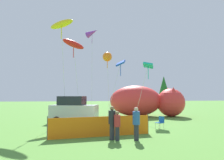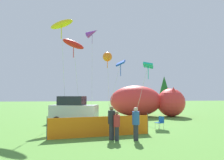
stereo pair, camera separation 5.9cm
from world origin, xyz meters
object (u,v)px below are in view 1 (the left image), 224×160
(kite_blue_box, at_px, (120,64))
(spectator_in_red_shirt, at_px, (112,121))
(kite_red_lizard, at_px, (74,44))
(kite_purple_delta, at_px, (92,33))
(spectator_in_white_shirt, at_px, (117,125))
(kite_yellow_hero, at_px, (61,25))
(inflatable_cat, at_px, (145,102))
(spectator_in_green_shirt, at_px, (136,122))
(parked_car, at_px, (74,110))
(folding_chair, at_px, (160,121))
(kite_orange_flower, at_px, (107,57))
(kite_teal_diamond, at_px, (148,66))

(kite_blue_box, bearing_deg, spectator_in_red_shirt, -102.84)
(kite_red_lizard, bearing_deg, kite_purple_delta, 64.33)
(kite_blue_box, bearing_deg, spectator_in_white_shirt, -101.05)
(kite_yellow_hero, bearing_deg, kite_blue_box, 21.69)
(inflatable_cat, xyz_separation_m, spectator_in_green_shirt, (-4.14, -12.40, -0.62))
(parked_car, height_order, kite_red_lizard, kite_red_lizard)
(spectator_in_green_shirt, bearing_deg, kite_purple_delta, 98.08)
(folding_chair, distance_m, kite_orange_flower, 11.36)
(parked_car, xyz_separation_m, inflatable_cat, (7.82, 4.44, 0.48))
(kite_orange_flower, relative_size, kite_teal_diamond, 1.32)
(kite_red_lizard, bearing_deg, spectator_in_green_shirt, -67.38)
(spectator_in_red_shirt, distance_m, kite_yellow_hero, 10.90)
(parked_car, relative_size, folding_chair, 4.89)
(folding_chair, xyz_separation_m, kite_orange_flower, (-2.86, 9.07, 6.21))
(inflatable_cat, xyz_separation_m, spectator_in_red_shirt, (-5.43, -12.05, -0.60))
(kite_teal_diamond, bearing_deg, kite_orange_flower, 124.78)
(kite_yellow_hero, bearing_deg, spectator_in_white_shirt, -62.74)
(spectator_in_white_shirt, xyz_separation_m, kite_purple_delta, (-0.83, 13.07, 8.70))
(spectator_in_red_shirt, bearing_deg, kite_teal_diamond, 59.69)
(inflatable_cat, height_order, spectator_in_green_shirt, inflatable_cat)
(inflatable_cat, bearing_deg, kite_purple_delta, -174.53)
(spectator_in_red_shirt, xyz_separation_m, kite_blue_box, (2.11, 9.24, 4.51))
(parked_car, bearing_deg, kite_yellow_hero, -135.49)
(kite_blue_box, height_order, kite_orange_flower, kite_orange_flower)
(kite_blue_box, relative_size, kite_orange_flower, 0.83)
(kite_blue_box, bearing_deg, kite_red_lizard, -174.21)
(parked_car, relative_size, kite_orange_flower, 0.60)
(spectator_in_green_shirt, relative_size, kite_yellow_hero, 0.20)
(parked_car, height_order, kite_orange_flower, kite_orange_flower)
(spectator_in_white_shirt, relative_size, spectator_in_green_shirt, 0.88)
(folding_chair, bearing_deg, spectator_in_red_shirt, 8.99)
(kite_purple_delta, bearing_deg, kite_teal_diamond, -45.96)
(spectator_in_green_shirt, distance_m, kite_teal_diamond, 9.51)
(spectator_in_red_shirt, bearing_deg, spectator_in_green_shirt, -15.49)
(kite_red_lizard, bearing_deg, spectator_in_red_shirt, -73.98)
(inflatable_cat, xyz_separation_m, spectator_in_white_shirt, (-5.18, -12.32, -0.74))
(parked_car, distance_m, kite_blue_box, 6.50)
(spectator_in_white_shirt, bearing_deg, kite_teal_diamond, 61.96)
(kite_orange_flower, bearing_deg, spectator_in_white_shirt, -94.02)
(kite_orange_flower, bearing_deg, spectator_in_green_shirt, -89.33)
(spectator_in_white_shirt, distance_m, kite_yellow_hero, 11.25)
(kite_red_lizard, bearing_deg, inflatable_cat, 22.41)
(parked_car, height_order, kite_purple_delta, kite_purple_delta)
(spectator_in_white_shirt, bearing_deg, spectator_in_red_shirt, 131.71)
(spectator_in_green_shirt, distance_m, kite_yellow_hero, 11.61)
(parked_car, distance_m, kite_teal_diamond, 7.93)
(kite_blue_box, height_order, kite_teal_diamond, kite_blue_box)
(spectator_in_white_shirt, distance_m, kite_teal_diamond, 9.89)
(parked_car, xyz_separation_m, kite_teal_diamond, (6.84, -0.01, 4.01))
(spectator_in_red_shirt, bearing_deg, parked_car, 107.48)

